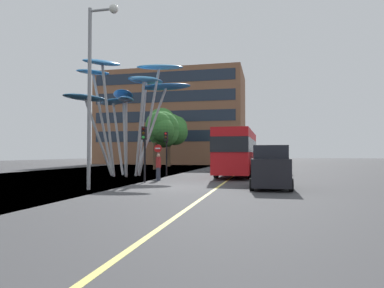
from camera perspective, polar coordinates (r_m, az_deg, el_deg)
name	(u,v)px	position (r m, az deg, el deg)	size (l,w,h in m)	color
ground	(160,188)	(17.75, -5.51, -7.51)	(120.00, 240.00, 0.10)	#424244
red_bus	(237,150)	(26.77, 7.76, -1.04)	(2.87, 10.79, 3.75)	red
leaf_sculpture	(128,91)	(28.05, -10.82, 8.93)	(9.84, 8.90, 9.15)	#9EA0A5
traffic_light_kerb_near	(144,142)	(20.54, -8.16, 0.35)	(0.28, 0.42, 3.41)	black
traffic_light_kerb_far	(166,144)	(26.34, -4.44, -0.01)	(0.28, 0.42, 3.47)	black
car_parked_near	(271,168)	(17.41, 13.30, -4.04)	(2.00, 3.94, 2.18)	black
car_parked_mid	(270,165)	(24.60, 13.23, -3.49)	(2.06, 4.27, 2.04)	silver
car_parked_far	(276,162)	(31.20, 14.24, -2.99)	(2.06, 4.02, 2.14)	silver
street_lamp	(95,75)	(17.35, -16.24, 11.27)	(1.57, 0.44, 9.05)	gray
tree_pavement_near	(162,129)	(38.02, -5.16, 2.56)	(3.77, 4.70, 6.65)	brown
tree_pavement_far	(170,128)	(46.23, -3.75, 2.83)	(5.22, 5.88, 7.97)	brown
pedestrian	(158,167)	(22.07, -5.77, -3.95)	(0.34, 0.34, 1.75)	#2D3342
no_entry_sign	(158,155)	(25.34, -5.85, -1.93)	(0.60, 0.12, 2.46)	gray
backdrop_building	(173,119)	(59.57, -3.28, 4.24)	(24.82, 12.33, 15.79)	brown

